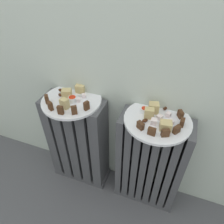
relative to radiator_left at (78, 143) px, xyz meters
The scene contains 37 objects.
ground_plane 0.46m from the radiator_left, 52.70° to the right, with size 6.00×6.00×0.00m, color #4C4C51.
radiator_left is the anchor object (origin of this frame).
radiator_right 0.43m from the radiator_left, ahead, with size 0.35×0.14×0.61m.
plate_left 0.31m from the radiator_left, behind, with size 0.30×0.30×0.01m, color white.
plate_right 0.53m from the radiator_left, ahead, with size 0.30×0.30×0.01m, color white.
dark_cake_slice_left_0 0.36m from the radiator_left, 146.48° to the right, with size 0.03×0.02×0.04m, color #472B19.
dark_cake_slice_left_1 0.36m from the radiator_left, 115.67° to the right, with size 0.03×0.02×0.04m, color #472B19.
dark_cake_slice_left_2 0.36m from the radiator_left, 84.86° to the right, with size 0.03×0.02×0.04m, color #472B19.
dark_cake_slice_left_3 0.36m from the radiator_left, 54.05° to the right, with size 0.03×0.02×0.04m, color #472B19.
dark_cake_slice_left_4 0.36m from the radiator_left, 23.24° to the right, with size 0.03×0.02×0.04m, color #472B19.
marble_cake_slice_left_0 0.34m from the radiator_left, 165.70° to the left, with size 0.05×0.04×0.05m, color tan.
marble_cake_slice_left_1 0.35m from the radiator_left, 85.77° to the right, with size 0.04×0.03×0.05m, color tan.
marble_cake_slice_left_2 0.35m from the radiator_left, 80.53° to the left, with size 0.05×0.03×0.04m, color tan.
turkish_delight_left_0 0.33m from the radiator_left, ahead, with size 0.02×0.02×0.02m, color white.
turkish_delight_left_1 0.33m from the radiator_left, 37.22° to the left, with size 0.02×0.02×0.02m, color white.
medjool_date_left_0 0.33m from the radiator_left, behind, with size 0.02×0.02×0.01m, color #3D1E0F.
medjool_date_left_1 0.34m from the radiator_left, 152.71° to the left, with size 0.03×0.02×0.02m, color #3D1E0F.
medjool_date_left_2 0.33m from the radiator_left, 125.63° to the right, with size 0.02×0.02×0.01m, color #3D1E0F.
medjool_date_left_3 0.33m from the radiator_left, 140.63° to the left, with size 0.03×0.01×0.02m, color #3D1E0F.
jam_bowl_left 0.33m from the radiator_left, 41.88° to the right, with size 0.04×0.04×0.03m.
dark_cake_slice_right_0 0.51m from the radiator_left, 12.66° to the right, with size 0.03×0.02×0.03m, color #472B19.
dark_cake_slice_right_1 0.55m from the radiator_left, 13.54° to the right, with size 0.03×0.02×0.03m, color #472B19.
dark_cake_slice_right_2 0.59m from the radiator_left, 10.90° to the right, with size 0.03×0.02×0.03m, color #472B19.
dark_cake_slice_right_3 0.61m from the radiator_left, ahead, with size 0.03×0.02×0.03m, color #472B19.
dark_cake_slice_right_4 0.63m from the radiator_left, ahead, with size 0.03×0.02×0.03m, color #472B19.
dark_cake_slice_right_5 0.62m from the radiator_left, ahead, with size 0.03×0.02×0.03m, color #472B19.
marble_cake_slice_right_0 0.58m from the radiator_left, ahead, with size 0.05×0.04×0.04m, color tan.
marble_cake_slice_right_1 0.52m from the radiator_left, ahead, with size 0.04×0.03×0.05m, color tan.
marble_cake_slice_right_2 0.53m from the radiator_left, ahead, with size 0.04×0.04×0.05m, color tan.
turkish_delight_right_0 0.57m from the radiator_left, ahead, with size 0.02×0.02×0.02m, color white.
turkish_delight_right_1 0.54m from the radiator_left, ahead, with size 0.02×0.02×0.02m, color white.
turkish_delight_right_2 0.53m from the radiator_left, ahead, with size 0.03×0.03×0.03m, color white.
turkish_delight_right_3 0.58m from the radiator_left, ahead, with size 0.02×0.02×0.02m, color white.
medjool_date_right_0 0.50m from the radiator_left, ahead, with size 0.03×0.02×0.01m, color #3D1E0F.
medjool_date_right_1 0.56m from the radiator_left, 10.03° to the left, with size 0.03×0.01×0.01m, color #3D1E0F.
jam_bowl_right 0.49m from the radiator_left, ahead, with size 0.04×0.04×0.02m.
fork 0.32m from the radiator_left, 45.93° to the left, with size 0.06×0.10×0.00m.
Camera 1 is at (0.25, -0.41, 1.21)m, focal length 32.37 mm.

